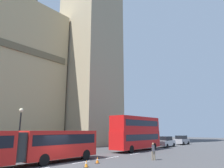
{
  "coord_description": "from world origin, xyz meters",
  "views": [
    {
      "loc": [
        -11.66,
        -15.29,
        2.95
      ],
      "look_at": [
        10.78,
        3.19,
        9.45
      ],
      "focal_mm": 33.15,
      "sensor_mm": 36.0,
      "label": 1
    }
  ],
  "objects_px": {
    "double_decker_bus": "(136,132)",
    "pedestrian_near_cones": "(153,151)",
    "articulated_bus": "(15,145)",
    "traffic_cone_west": "(86,164)",
    "sedan_trailing": "(182,140)",
    "street_lamp": "(20,129)",
    "sedan_lead": "(166,142)",
    "traffic_cone_middle": "(97,160)"
  },
  "relations": [
    {
      "from": "articulated_bus",
      "to": "sedan_trailing",
      "type": "bearing_deg",
      "value": -0.01
    },
    {
      "from": "sedan_lead",
      "to": "traffic_cone_west",
      "type": "xyz_separation_m",
      "value": [
        -23.73,
        -4.16,
        -0.63
      ]
    },
    {
      "from": "sedan_trailing",
      "to": "articulated_bus",
      "type": "bearing_deg",
      "value": 179.99
    },
    {
      "from": "traffic_cone_west",
      "to": "pedestrian_near_cones",
      "type": "height_order",
      "value": "pedestrian_near_cones"
    },
    {
      "from": "sedan_lead",
      "to": "street_lamp",
      "type": "relative_size",
      "value": 0.83
    },
    {
      "from": "double_decker_bus",
      "to": "sedan_trailing",
      "type": "xyz_separation_m",
      "value": [
        17.42,
        -0.01,
        -1.8
      ]
    },
    {
      "from": "articulated_bus",
      "to": "pedestrian_near_cones",
      "type": "bearing_deg",
      "value": -30.74
    },
    {
      "from": "traffic_cone_west",
      "to": "sedan_lead",
      "type": "bearing_deg",
      "value": 9.95
    },
    {
      "from": "articulated_bus",
      "to": "traffic_cone_west",
      "type": "relative_size",
      "value": 28.5
    },
    {
      "from": "sedan_lead",
      "to": "street_lamp",
      "type": "bearing_deg",
      "value": 169.52
    },
    {
      "from": "sedan_trailing",
      "to": "street_lamp",
      "type": "height_order",
      "value": "street_lamp"
    },
    {
      "from": "street_lamp",
      "to": "sedan_trailing",
      "type": "bearing_deg",
      "value": -7.76
    },
    {
      "from": "double_decker_bus",
      "to": "street_lamp",
      "type": "distance_m",
      "value": 16.32
    },
    {
      "from": "articulated_bus",
      "to": "traffic_cone_west",
      "type": "distance_m",
      "value": 6.0
    },
    {
      "from": "pedestrian_near_cones",
      "to": "sedan_lead",
      "type": "bearing_deg",
      "value": 21.19
    },
    {
      "from": "traffic_cone_west",
      "to": "articulated_bus",
      "type": "bearing_deg",
      "value": 132.28
    },
    {
      "from": "double_decker_bus",
      "to": "sedan_trailing",
      "type": "height_order",
      "value": "double_decker_bus"
    },
    {
      "from": "double_decker_bus",
      "to": "traffic_cone_west",
      "type": "height_order",
      "value": "double_decker_bus"
    },
    {
      "from": "double_decker_bus",
      "to": "pedestrian_near_cones",
      "type": "xyz_separation_m",
      "value": [
        -7.13,
        -6.58,
        -1.8
      ]
    },
    {
      "from": "sedan_trailing",
      "to": "traffic_cone_west",
      "type": "xyz_separation_m",
      "value": [
        -31.69,
        -4.3,
        -0.63
      ]
    },
    {
      "from": "traffic_cone_middle",
      "to": "traffic_cone_west",
      "type": "bearing_deg",
      "value": -161.21
    },
    {
      "from": "articulated_bus",
      "to": "traffic_cone_west",
      "type": "bearing_deg",
      "value": -47.72
    },
    {
      "from": "sedan_trailing",
      "to": "traffic_cone_middle",
      "type": "xyz_separation_m",
      "value": [
        -29.63,
        -3.6,
        -0.63
      ]
    },
    {
      "from": "traffic_cone_middle",
      "to": "sedan_lead",
      "type": "bearing_deg",
      "value": 9.08
    },
    {
      "from": "traffic_cone_west",
      "to": "traffic_cone_middle",
      "type": "distance_m",
      "value": 2.17
    },
    {
      "from": "articulated_bus",
      "to": "street_lamp",
      "type": "distance_m",
      "value": 5.32
    },
    {
      "from": "pedestrian_near_cones",
      "to": "articulated_bus",
      "type": "bearing_deg",
      "value": 149.26
    },
    {
      "from": "sedan_lead",
      "to": "sedan_trailing",
      "type": "xyz_separation_m",
      "value": [
        7.96,
        0.14,
        0.0
      ]
    },
    {
      "from": "pedestrian_near_cones",
      "to": "traffic_cone_middle",
      "type": "bearing_deg",
      "value": 149.7
    },
    {
      "from": "traffic_cone_middle",
      "to": "street_lamp",
      "type": "height_order",
      "value": "street_lamp"
    },
    {
      "from": "traffic_cone_west",
      "to": "traffic_cone_middle",
      "type": "height_order",
      "value": "same"
    },
    {
      "from": "traffic_cone_west",
      "to": "street_lamp",
      "type": "xyz_separation_m",
      "value": [
        -1.41,
        8.81,
        2.77
      ]
    },
    {
      "from": "double_decker_bus",
      "to": "traffic_cone_west",
      "type": "relative_size",
      "value": 16.97
    },
    {
      "from": "sedan_trailing",
      "to": "traffic_cone_middle",
      "type": "bearing_deg",
      "value": -173.07
    },
    {
      "from": "sedan_lead",
      "to": "street_lamp",
      "type": "distance_m",
      "value": 25.66
    },
    {
      "from": "articulated_bus",
      "to": "traffic_cone_middle",
      "type": "distance_m",
      "value": 7.13
    },
    {
      "from": "sedan_lead",
      "to": "pedestrian_near_cones",
      "type": "height_order",
      "value": "sedan_lead"
    },
    {
      "from": "articulated_bus",
      "to": "double_decker_bus",
      "type": "relative_size",
      "value": 1.68
    },
    {
      "from": "double_decker_bus",
      "to": "traffic_cone_middle",
      "type": "xyz_separation_m",
      "value": [
        -12.22,
        -3.61,
        -2.43
      ]
    },
    {
      "from": "traffic_cone_middle",
      "to": "pedestrian_near_cones",
      "type": "distance_m",
      "value": 5.92
    },
    {
      "from": "pedestrian_near_cones",
      "to": "double_decker_bus",
      "type": "bearing_deg",
      "value": 42.68
    },
    {
      "from": "double_decker_bus",
      "to": "sedan_lead",
      "type": "relative_size",
      "value": 2.24
    }
  ]
}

